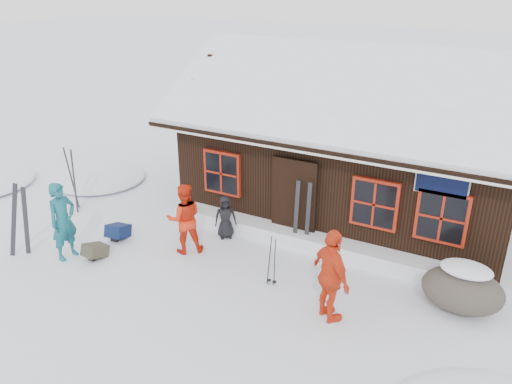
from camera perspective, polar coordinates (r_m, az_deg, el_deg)
ground at (r=10.82m, az=-5.63°, el=-9.67°), size 120.00×120.00×0.00m
mountain_hut at (r=13.65m, az=11.22°, el=4.54°), size 8.90×6.09×4.42m
snow_drift at (r=11.84m, az=6.56°, el=-5.61°), size 7.60×0.60×0.35m
snow_mounds at (r=11.56m, az=6.48°, el=-7.36°), size 20.60×13.20×0.48m
skier_teal at (r=11.86m, az=-21.18°, el=-3.13°), size 0.47×0.69×1.81m
skier_orange_left at (r=11.44m, az=-8.18°, el=-3.03°), size 1.03×1.01×1.67m
skier_orange_right at (r=9.21m, az=8.59°, el=-9.50°), size 1.12×1.02×1.84m
skier_crouched at (r=12.09m, az=-3.51°, el=-2.88°), size 0.63×0.60×1.08m
boulder at (r=10.39m, az=22.54°, el=-10.18°), size 1.51×1.14×0.88m
ski_pair_left at (r=12.34m, az=-25.39°, el=-3.05°), size 0.71×0.31×1.81m
ski_pair_mid at (r=14.36m, az=-20.20°, el=1.28°), size 0.56×0.32×1.76m
ski_pair_right at (r=11.60m, az=5.29°, el=-2.69°), size 0.42×0.10×1.71m
ski_poles at (r=10.27m, az=1.83°, el=-8.02°), size 0.20×0.10×1.14m
backpack_blue at (r=12.61m, az=-15.45°, el=-4.58°), size 0.49×0.60×0.30m
backpack_olive at (r=11.94m, az=-17.87°, el=-6.64°), size 0.42×0.53×0.27m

